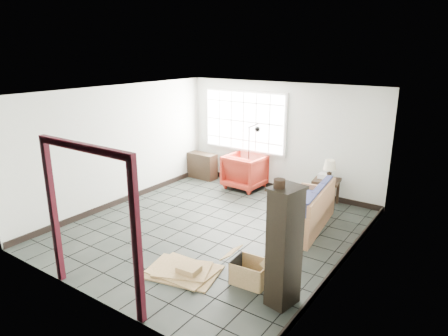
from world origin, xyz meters
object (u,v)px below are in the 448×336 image
Objects in this scene: side_table at (326,184)px; tall_shelf at (284,246)px; futon_sofa at (307,213)px; armchair at (246,169)px.

tall_shelf is at bearing -77.55° from side_table.
futon_sofa is 2.58m from armchair.
tall_shelf is (0.69, -2.44, 0.55)m from futon_sofa.
armchair is 2.07m from side_table.
armchair is 0.56× the size of tall_shelf.
armchair is 1.54× the size of side_table.
futon_sofa is 3.24× the size of side_table.
futon_sofa is 2.59m from tall_shelf.
futon_sofa is 1.17× the size of tall_shelf.
futon_sofa is at bearing -84.09° from side_table.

